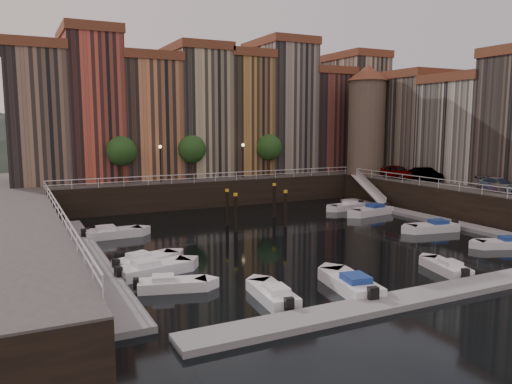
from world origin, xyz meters
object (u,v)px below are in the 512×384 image
car_b (426,175)px  car_c (499,186)px  boat_left_0 (171,285)px  mooring_pilings (256,208)px  gangway (369,188)px  car_a (397,172)px  corner_tower (367,118)px  boat_left_2 (145,261)px  boat_left_1 (153,269)px

car_b → car_c: bearing=-84.5°
boat_left_0 → car_b: (34.10, 14.68, 3.42)m
mooring_pilings → gangway: bearing=16.2°
gangway → car_a: (3.06, -1.26, 1.87)m
car_c → corner_tower: bearing=96.9°
corner_tower → car_a: corner_tower is taller
boat_left_0 → car_a: size_ratio=0.92×
corner_tower → car_c: size_ratio=3.04×
boat_left_2 → car_a: size_ratio=1.03×
car_a → boat_left_2: bearing=-157.7°
car_a → car_b: size_ratio=1.02×
mooring_pilings → car_a: bearing=10.5°
corner_tower → boat_left_1: corner_tower is taller
boat_left_2 → car_b: size_ratio=1.06×
mooring_pilings → boat_left_2: 15.55m
car_b → boat_left_1: bearing=-153.0°
corner_tower → car_b: bearing=-82.9°
mooring_pilings → car_c: 23.11m
boat_left_0 → car_c: car_c is taller
boat_left_0 → car_a: (33.10, 18.18, 3.46)m
boat_left_1 → car_c: car_c is taller
corner_tower → car_c: (0.61, -19.13, -6.53)m
corner_tower → boat_left_0: bearing=-144.0°
corner_tower → gangway: (-2.90, -4.50, -8.28)m
mooring_pilings → boat_left_0: 19.16m
corner_tower → boat_left_2: size_ratio=2.90×
corner_tower → boat_left_1: (-33.09, -20.63, -9.81)m
boat_left_0 → car_c: bearing=24.4°
car_c → gangway: bearing=108.6°
boat_left_0 → boat_left_2: (-0.10, 5.50, 0.04)m
corner_tower → boat_left_0: 41.90m
car_c → boat_left_1: bearing=-172.4°
gangway → mooring_pilings: (-17.44, -5.07, -0.27)m
gangway → car_a: car_a is taller
boat_left_2 → car_c: size_ratio=1.05×
mooring_pilings → boat_left_1: size_ratio=1.36×
corner_tower → car_c: corner_tower is taller
gangway → car_b: (4.06, -4.75, 1.82)m
corner_tower → boat_left_1: size_ratio=2.74×
corner_tower → boat_left_0: corner_tower is taller
corner_tower → gangway: corner_tower is taller
corner_tower → car_b: (1.16, -9.25, -6.45)m
mooring_pilings → car_b: bearing=0.8°
boat_left_1 → boat_left_2: bearing=77.8°
boat_left_2 → boat_left_0: bearing=-107.3°
mooring_pilings → boat_left_2: (-12.71, -8.87, -1.29)m
corner_tower → mooring_pilings: size_ratio=2.01×
boat_left_0 → boat_left_2: 5.50m
gangway → car_b: size_ratio=1.85×
boat_left_2 → car_a: 35.71m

